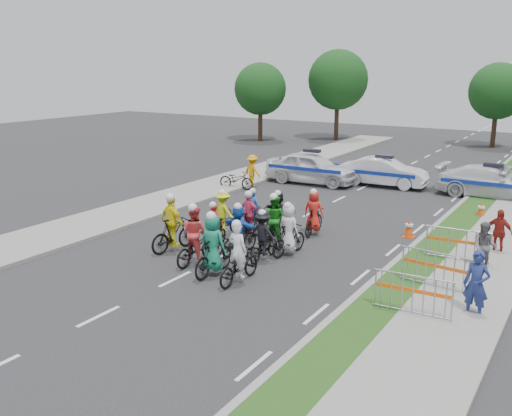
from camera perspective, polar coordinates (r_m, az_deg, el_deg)
The scene contains 35 objects.
ground at distance 17.07m, azimuth -8.09°, elevation -7.07°, with size 90.00×90.00×0.00m, color #28282B.
curb_right at distance 18.94m, azimuth 14.05°, elevation -5.01°, with size 0.20×60.00×0.12m, color gray.
grass_strip at distance 18.76m, azimuth 16.09°, elevation -5.34°, with size 1.20×60.00×0.11m, color #244E19.
sidewalk_right at distance 18.41m, azimuth 21.50°, elevation -6.14°, with size 2.40×60.00×0.13m, color gray.
sidewalk_left at distance 24.76m, azimuth -12.37°, elevation -0.36°, with size 3.00×60.00×0.13m, color gray.
rider_0 at distance 16.48m, azimuth -1.77°, elevation -5.39°, with size 0.70×1.88×1.90m.
rider_1 at distance 17.04m, azimuth -4.30°, elevation -4.25°, with size 0.84×1.89×1.99m.
rider_2 at distance 18.10m, azimuth -6.11°, elevation -3.31°, with size 0.83×1.94×1.98m.
rider_3 at distance 19.34m, azimuth -8.31°, elevation -2.10°, with size 1.07×1.98×2.02m.
rider_4 at distance 18.33m, azimuth 0.74°, elevation -3.21°, with size 0.94×1.67×1.70m.
rider_5 at distance 18.82m, azimuth -1.70°, elevation -2.47°, with size 1.47×1.75×1.78m.
rider_6 at distance 19.59m, azimuth -4.15°, elevation -2.44°, with size 0.85×1.70×1.66m.
rider_7 at distance 18.81m, azimuth 3.28°, elevation -2.64°, with size 0.83×1.79×1.82m.
rider_8 at distance 19.70m, azimuth 1.88°, elevation -1.85°, with size 0.82×1.89×1.90m.
rider_9 at distance 20.38m, azimuth -0.64°, elevation -1.30°, with size 0.93×1.76×1.83m.
rider_10 at distance 20.93m, azimuth -3.25°, elevation -0.95°, with size 1.06×1.80×1.76m.
rider_11 at distance 20.92m, azimuth 2.27°, elevation -0.82°, with size 1.43×1.70×1.73m.
rider_12 at distance 21.59m, azimuth -0.21°, elevation -0.82°, with size 0.88×1.71×1.66m.
rider_13 at distance 21.12m, azimuth 5.80°, elevation -0.86°, with size 0.78×1.71×1.76m.
police_car_0 at distance 30.31m, azimuth 5.58°, elevation 4.02°, with size 1.96×4.86×1.66m, color silver.
police_car_1 at distance 30.25m, azimuth 12.65°, elevation 3.53°, with size 1.54×4.43×1.46m, color silver.
police_car_2 at distance 29.14m, azimuth 22.56°, elevation 2.40°, with size 2.06×5.06×1.47m, color silver.
spectator_0 at distance 15.17m, azimuth 21.17°, elevation -7.16°, with size 0.64×0.42×1.75m, color navy.
spectator_1 at distance 18.72m, azimuth 21.89°, elevation -3.59°, with size 0.74×0.58×1.53m, color #5D5C61.
spectator_2 at distance 20.41m, azimuth 23.08°, elevation -2.24°, with size 0.91×0.38×1.55m, color maroon.
marshal_hiviz at distance 29.49m, azimuth -0.35°, elevation 3.77°, with size 1.05×0.60×1.63m, color orange.
barrier_0 at distance 14.81m, azimuth 15.38°, elevation -8.52°, with size 2.00×0.50×1.12m, color #A5A8AD, non-canonical shape.
barrier_1 at distance 16.70m, azimuth 17.44°, elevation -6.04°, with size 2.00×0.50×1.12m, color #A5A8AD, non-canonical shape.
barrier_2 at distance 19.17m, azimuth 19.45°, elevation -3.60°, with size 2.00×0.50×1.12m, color #A5A8AD, non-canonical shape.
cone_0 at distance 21.55m, azimuth 15.05°, elevation -1.94°, with size 0.40×0.40×0.70m.
cone_1 at distance 25.18m, azimuth 21.58°, elevation -0.16°, with size 0.40×0.40×0.70m.
parked_bike at distance 28.83m, azimuth -1.97°, elevation 2.87°, with size 0.65×1.86×0.98m, color black.
tree_0 at distance 46.97m, azimuth 0.44°, elevation 11.81°, with size 4.20×4.20×6.30m.
tree_3 at distance 48.21m, azimuth 8.19°, elevation 12.56°, with size 4.90×4.90×7.35m.
tree_4 at distance 46.78m, azimuth 23.02°, elevation 10.70°, with size 4.20×4.20×6.30m.
Camera 1 is at (10.28, -12.17, 6.15)m, focal length 40.00 mm.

